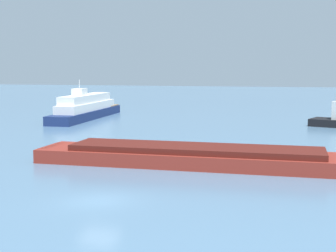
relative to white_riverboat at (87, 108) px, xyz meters
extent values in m
plane|color=slate|center=(21.61, -47.41, -1.73)|extent=(400.00, 400.00, 0.00)
cube|color=navy|center=(0.00, 0.05, -1.03)|extent=(5.01, 24.29, 1.39)
cube|color=white|center=(0.00, 0.05, 0.31)|extent=(4.18, 18.96, 1.30)
cube|color=white|center=(0.02, -0.35, 1.61)|extent=(3.60, 16.52, 1.30)
cube|color=white|center=(0.13, -2.96, 2.81)|extent=(1.88, 2.48, 1.10)
cube|color=#937551|center=(-0.43, 9.70, -0.26)|extent=(3.74, 4.50, 0.16)
cylinder|color=silver|center=(0.13, -2.96, 4.06)|extent=(0.10, 0.10, 1.40)
cube|color=maroon|center=(26.74, -34.71, -1.14)|extent=(30.70, 5.44, 1.18)
cube|color=#4F1812|center=(25.24, -34.71, -0.30)|extent=(21.49, 4.62, 0.50)
cube|color=maroon|center=(11.79, -34.72, -1.08)|extent=(0.90, 4.06, 1.06)
camera|label=1|loc=(33.35, -75.66, 6.53)|focal=52.84mm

